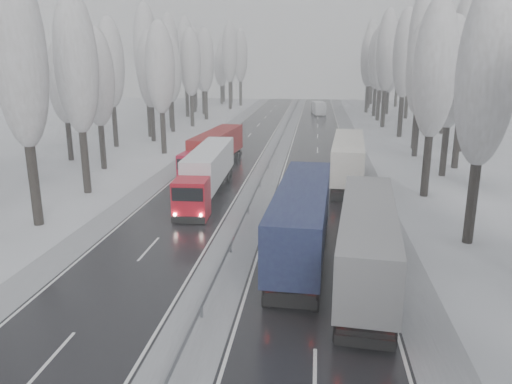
% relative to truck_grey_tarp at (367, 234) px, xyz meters
% --- Properties ---
extents(ground, '(260.00, 260.00, 0.00)m').
position_rel_truck_grey_tarp_xyz_m(ground, '(-7.90, -9.44, -2.53)').
color(ground, silver).
rests_on(ground, ground).
extents(carriageway_right, '(7.50, 200.00, 0.03)m').
position_rel_truck_grey_tarp_xyz_m(carriageway_right, '(-2.65, 20.56, -2.52)').
color(carriageway_right, black).
rests_on(carriageway_right, ground).
extents(carriageway_left, '(7.50, 200.00, 0.03)m').
position_rel_truck_grey_tarp_xyz_m(carriageway_left, '(-13.15, 20.56, -2.52)').
color(carriageway_left, black).
rests_on(carriageway_left, ground).
extents(median_slush, '(3.00, 200.00, 0.04)m').
position_rel_truck_grey_tarp_xyz_m(median_slush, '(-7.90, 20.56, -2.51)').
color(median_slush, '#A5A8AD').
rests_on(median_slush, ground).
extents(shoulder_right, '(2.40, 200.00, 0.04)m').
position_rel_truck_grey_tarp_xyz_m(shoulder_right, '(2.30, 20.56, -2.51)').
color(shoulder_right, '#A5A8AD').
rests_on(shoulder_right, ground).
extents(shoulder_left, '(2.40, 200.00, 0.04)m').
position_rel_truck_grey_tarp_xyz_m(shoulder_left, '(-18.10, 20.56, -2.51)').
color(shoulder_left, '#A5A8AD').
rests_on(shoulder_left, ground).
extents(median_guardrail, '(0.12, 200.00, 0.76)m').
position_rel_truck_grey_tarp_xyz_m(median_guardrail, '(-7.90, 20.55, -1.93)').
color(median_guardrail, slate).
rests_on(median_guardrail, ground).
extents(tree_16, '(3.60, 3.60, 16.53)m').
position_rel_truck_grey_tarp_xyz_m(tree_16, '(7.14, 6.23, 8.14)').
color(tree_16, black).
rests_on(tree_16, ground).
extents(tree_18, '(3.60, 3.60, 16.58)m').
position_rel_truck_grey_tarp_xyz_m(tree_18, '(6.61, 17.60, 8.17)').
color(tree_18, black).
rests_on(tree_18, ground).
extents(tree_19, '(3.60, 3.60, 14.57)m').
position_rel_truck_grey_tarp_xyz_m(tree_19, '(12.12, 21.60, 6.89)').
color(tree_19, black).
rests_on(tree_19, ground).
extents(tree_20, '(3.60, 3.60, 15.71)m').
position_rel_truck_grey_tarp_xyz_m(tree_20, '(10.00, 25.73, 7.61)').
color(tree_20, black).
rests_on(tree_20, ground).
extents(tree_21, '(3.60, 3.60, 18.62)m').
position_rel_truck_grey_tarp_xyz_m(tree_21, '(12.23, 29.73, 9.47)').
color(tree_21, black).
rests_on(tree_21, ground).
extents(tree_22, '(3.60, 3.60, 15.86)m').
position_rel_truck_grey_tarp_xyz_m(tree_22, '(9.12, 36.17, 7.71)').
color(tree_22, black).
rests_on(tree_22, ground).
extents(tree_23, '(3.60, 3.60, 13.55)m').
position_rel_truck_grey_tarp_xyz_m(tree_23, '(15.41, 40.17, 6.23)').
color(tree_23, black).
rests_on(tree_23, ground).
extents(tree_24, '(3.60, 3.60, 20.49)m').
position_rel_truck_grey_tarp_xyz_m(tree_24, '(10.00, 41.58, 10.66)').
color(tree_24, black).
rests_on(tree_24, ground).
extents(tree_25, '(3.60, 3.60, 19.44)m').
position_rel_truck_grey_tarp_xyz_m(tree_25, '(16.92, 45.58, 9.99)').
color(tree_25, black).
rests_on(tree_25, ground).
extents(tree_26, '(3.60, 3.60, 18.78)m').
position_rel_truck_grey_tarp_xyz_m(tree_26, '(9.67, 51.84, 9.57)').
color(tree_26, black).
rests_on(tree_26, ground).
extents(tree_27, '(3.60, 3.60, 17.62)m').
position_rel_truck_grey_tarp_xyz_m(tree_27, '(16.82, 55.84, 8.83)').
color(tree_27, black).
rests_on(tree_27, ground).
extents(tree_28, '(3.60, 3.60, 19.62)m').
position_rel_truck_grey_tarp_xyz_m(tree_28, '(8.44, 62.52, 10.11)').
color(tree_28, black).
rests_on(tree_28, ground).
extents(tree_29, '(3.60, 3.60, 18.11)m').
position_rel_truck_grey_tarp_xyz_m(tree_29, '(15.81, 66.52, 9.14)').
color(tree_29, black).
rests_on(tree_29, ground).
extents(tree_30, '(3.60, 3.60, 17.86)m').
position_rel_truck_grey_tarp_xyz_m(tree_30, '(8.67, 72.27, 8.98)').
color(tree_30, black).
rests_on(tree_30, ground).
extents(tree_31, '(3.60, 3.60, 18.58)m').
position_rel_truck_grey_tarp_xyz_m(tree_31, '(14.58, 76.27, 9.44)').
color(tree_31, black).
rests_on(tree_31, ground).
extents(tree_32, '(3.60, 3.60, 17.33)m').
position_rel_truck_grey_tarp_xyz_m(tree_32, '(8.73, 79.78, 8.65)').
color(tree_32, black).
rests_on(tree_32, ground).
extents(tree_33, '(3.60, 3.60, 14.33)m').
position_rel_truck_grey_tarp_xyz_m(tree_33, '(11.87, 83.78, 6.73)').
color(tree_33, black).
rests_on(tree_33, ground).
extents(tree_34, '(3.60, 3.60, 17.63)m').
position_rel_truck_grey_tarp_xyz_m(tree_34, '(7.84, 86.88, 8.84)').
color(tree_34, black).
rests_on(tree_34, ground).
extents(tree_35, '(3.60, 3.60, 18.25)m').
position_rel_truck_grey_tarp_xyz_m(tree_35, '(17.05, 90.88, 9.23)').
color(tree_35, black).
rests_on(tree_35, ground).
extents(tree_36, '(3.60, 3.60, 20.23)m').
position_rel_truck_grey_tarp_xyz_m(tree_36, '(9.14, 96.72, 10.49)').
color(tree_36, black).
rests_on(tree_36, ground).
extents(tree_37, '(3.60, 3.60, 16.37)m').
position_rel_truck_grey_tarp_xyz_m(tree_37, '(16.12, 100.72, 8.03)').
color(tree_37, black).
rests_on(tree_37, ground).
extents(tree_38, '(3.60, 3.60, 17.97)m').
position_rel_truck_grey_tarp_xyz_m(tree_38, '(10.83, 107.29, 9.06)').
color(tree_38, black).
rests_on(tree_38, ground).
extents(tree_39, '(3.60, 3.60, 16.19)m').
position_rel_truck_grey_tarp_xyz_m(tree_39, '(13.65, 111.29, 7.92)').
color(tree_39, black).
rests_on(tree_39, ground).
extents(tree_56, '(3.60, 3.60, 18.12)m').
position_rel_truck_grey_tarp_xyz_m(tree_56, '(-22.61, 6.27, 9.15)').
color(tree_56, black).
rests_on(tree_56, ground).
extents(tree_58, '(3.60, 3.60, 17.21)m').
position_rel_truck_grey_tarp_xyz_m(tree_58, '(-23.02, 15.13, 8.57)').
color(tree_58, black).
rests_on(tree_58, ground).
extents(tree_59, '(3.60, 3.60, 18.41)m').
position_rel_truck_grey_tarp_xyz_m(tree_59, '(-30.70, 19.13, 9.34)').
color(tree_59, black).
rests_on(tree_59, ground).
extents(tree_60, '(3.60, 3.60, 14.84)m').
position_rel_truck_grey_tarp_xyz_m(tree_60, '(-25.65, 24.76, 7.06)').
color(tree_60, black).
rests_on(tree_60, ground).
extents(tree_61, '(3.60, 3.60, 13.95)m').
position_rel_truck_grey_tarp_xyz_m(tree_61, '(-31.42, 28.76, 6.49)').
color(tree_61, black).
rests_on(tree_61, ground).
extents(tree_62, '(3.60, 3.60, 16.04)m').
position_rel_truck_grey_tarp_xyz_m(tree_62, '(-21.84, 34.29, 7.82)').
color(tree_62, black).
rests_on(tree_62, ground).
extents(tree_63, '(3.60, 3.60, 16.88)m').
position_rel_truck_grey_tarp_xyz_m(tree_63, '(-29.75, 38.29, 8.36)').
color(tree_63, black).
rests_on(tree_63, ground).
extents(tree_64, '(3.60, 3.60, 15.42)m').
position_rel_truck_grey_tarp_xyz_m(tree_64, '(-26.16, 43.28, 7.43)').
color(tree_64, black).
rests_on(tree_64, ground).
extents(tree_65, '(3.60, 3.60, 19.48)m').
position_rel_truck_grey_tarp_xyz_m(tree_65, '(-27.95, 47.28, 10.01)').
color(tree_65, black).
rests_on(tree_65, ground).
extents(tree_66, '(3.60, 3.60, 15.23)m').
position_rel_truck_grey_tarp_xyz_m(tree_66, '(-26.05, 52.91, 7.30)').
color(tree_66, black).
rests_on(tree_66, ground).
extents(tree_67, '(3.60, 3.60, 17.09)m').
position_rel_truck_grey_tarp_xyz_m(tree_67, '(-27.44, 56.91, 8.50)').
color(tree_67, black).
rests_on(tree_67, ground).
extents(tree_68, '(3.60, 3.60, 16.65)m').
position_rel_truck_grey_tarp_xyz_m(tree_68, '(-24.48, 59.68, 8.21)').
color(tree_68, black).
rests_on(tree_68, ground).
extents(tree_69, '(3.60, 3.60, 19.35)m').
position_rel_truck_grey_tarp_xyz_m(tree_69, '(-29.32, 63.68, 9.93)').
color(tree_69, black).
rests_on(tree_69, ground).
extents(tree_70, '(3.60, 3.60, 17.09)m').
position_rel_truck_grey_tarp_xyz_m(tree_70, '(-24.22, 69.75, 8.50)').
color(tree_70, black).
rests_on(tree_70, ground).
extents(tree_71, '(3.60, 3.60, 19.61)m').
position_rel_truck_grey_tarp_xyz_m(tree_71, '(-28.98, 73.75, 10.09)').
color(tree_71, black).
rests_on(tree_71, ground).
extents(tree_72, '(3.60, 3.60, 15.11)m').
position_rel_truck_grey_tarp_xyz_m(tree_72, '(-26.83, 79.10, 7.23)').
color(tree_72, black).
rests_on(tree_72, ground).
extents(tree_73, '(3.60, 3.60, 17.22)m').
position_rel_truck_grey_tarp_xyz_m(tree_73, '(-29.71, 83.10, 8.57)').
color(tree_73, black).
rests_on(tree_73, ground).
extents(tree_74, '(3.60, 3.60, 19.68)m').
position_rel_truck_grey_tarp_xyz_m(tree_74, '(-22.97, 89.89, 10.14)').
color(tree_74, black).
rests_on(tree_74, ground).
extents(tree_75, '(3.60, 3.60, 18.60)m').
position_rel_truck_grey_tarp_xyz_m(tree_75, '(-32.10, 93.89, 9.46)').
color(tree_75, black).
rests_on(tree_75, ground).
extents(tree_76, '(3.60, 3.60, 18.55)m').
position_rel_truck_grey_tarp_xyz_m(tree_76, '(-21.95, 99.28, 9.42)').
color(tree_76, black).
rests_on(tree_76, ground).
extents(tree_77, '(3.60, 3.60, 14.32)m').
position_rel_truck_grey_tarp_xyz_m(tree_77, '(-27.56, 103.28, 6.73)').
color(tree_77, black).
rests_on(tree_77, ground).
extents(tree_78, '(3.60, 3.60, 19.55)m').
position_rel_truck_grey_tarp_xyz_m(tree_78, '(-25.46, 105.87, 10.06)').
color(tree_78, black).
rests_on(tree_78, ground).
extents(tree_79, '(3.60, 3.60, 17.07)m').
position_rel_truck_grey_tarp_xyz_m(tree_79, '(-28.23, 109.87, 8.48)').
color(tree_79, black).
rests_on(tree_79, ground).
extents(truck_grey_tarp, '(4.15, 17.05, 4.34)m').
position_rel_truck_grey_tarp_xyz_m(truck_grey_tarp, '(0.00, 0.00, 0.00)').
color(truck_grey_tarp, '#48484D').
rests_on(truck_grey_tarp, ground).
extents(truck_blue_box, '(3.58, 17.72, 4.52)m').
position_rel_truck_grey_tarp_xyz_m(truck_blue_box, '(-3.51, 2.99, 0.10)').
color(truck_blue_box, navy).
rests_on(truck_blue_box, ground).
extents(truck_cream_box, '(3.80, 17.20, 4.38)m').
position_rel_truck_grey_tarp_xyz_m(truck_cream_box, '(0.20, 21.72, 0.02)').
color(truck_cream_box, '#BAB4A5').
rests_on(truck_cream_box, ground).
extents(box_truck_distant, '(3.19, 7.45, 2.69)m').
position_rel_truck_grey_tarp_xyz_m(box_truck_distant, '(-2.57, 80.95, -1.16)').
color(box_truck_distant, silver).
rests_on(box_truck_distant, ground).
extents(truck_red_white, '(2.99, 15.79, 4.03)m').
position_rel_truck_grey_tarp_xyz_m(truck_red_white, '(-12.07, 15.29, -0.18)').
color(truck_red_white, '#B20918').
rests_on(truck_red_white, ground).
extents(truck_red_red, '(3.90, 15.80, 4.02)m').
position_rel_truck_grey_tarp_xyz_m(truck_red_red, '(-13.52, 25.25, -0.19)').
color(truck_red_red, '#AF0A26').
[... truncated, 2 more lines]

